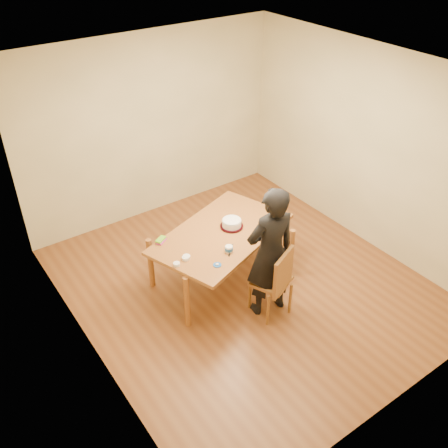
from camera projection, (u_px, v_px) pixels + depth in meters
room_shell at (229, 181)px, 5.86m from camera, size 4.00×4.50×2.70m
dining_table at (222, 234)px, 6.04m from camera, size 1.96×1.53×0.04m
dining_chair at (271, 281)px, 5.74m from camera, size 0.52×0.52×0.04m
cake_plate at (232, 226)px, 6.11m from camera, size 0.28×0.28×0.02m
cake at (232, 223)px, 6.08m from camera, size 0.24×0.24×0.08m
frosting_dome at (232, 220)px, 6.06m from camera, size 0.23×0.23×0.03m
frosting_tub at (229, 249)px, 5.68m from camera, size 0.09×0.09×0.08m
frosting_lid at (217, 265)px, 5.50m from camera, size 0.09×0.09×0.01m
frosting_dollop at (217, 264)px, 5.49m from camera, size 0.04×0.04×0.02m
ramekin_green at (187, 257)px, 5.59m from camera, size 0.08×0.08×0.04m
ramekin_yellow at (185, 258)px, 5.57m from camera, size 0.08×0.08×0.04m
ramekin_multi at (177, 264)px, 5.49m from camera, size 0.07×0.07×0.04m
candy_box_pink at (161, 241)px, 5.86m from camera, size 0.16×0.14×0.02m
candy_box_green at (161, 239)px, 5.85m from camera, size 0.16×0.13×0.02m
spatula at (230, 252)px, 5.70m from camera, size 0.14×0.13×0.01m
person at (270, 253)px, 5.56m from camera, size 0.65×0.48×1.66m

